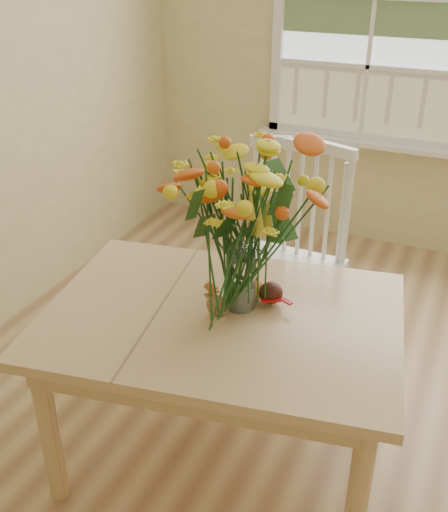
% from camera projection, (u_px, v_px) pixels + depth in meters
% --- Properties ---
extents(floor, '(4.00, 4.50, 0.01)m').
position_uv_depth(floor, '(349.00, 512.00, 2.18)').
color(floor, '#9E724C').
rests_on(floor, ground).
extents(dining_table, '(1.38, 1.09, 0.67)m').
position_uv_depth(dining_table, '(222.00, 334.00, 2.16)').
color(dining_table, tan).
rests_on(dining_table, floor).
extents(windsor_chair, '(0.50, 0.48, 1.04)m').
position_uv_depth(windsor_chair, '(289.00, 250.00, 2.73)').
color(windsor_chair, white).
rests_on(windsor_chair, floor).
extents(flower_vase, '(0.50, 0.50, 0.59)m').
position_uv_depth(flower_vase, '(242.00, 216.00, 1.99)').
color(flower_vase, white).
rests_on(flower_vase, dining_table).
extents(pumpkin, '(0.09, 0.09, 0.07)m').
position_uv_depth(pumpkin, '(255.00, 289.00, 2.19)').
color(pumpkin, '#C46517').
rests_on(pumpkin, dining_table).
extents(turkey_figurine, '(0.10, 0.08, 0.11)m').
position_uv_depth(turkey_figurine, '(218.00, 306.00, 2.08)').
color(turkey_figurine, '#CCB78C').
rests_on(turkey_figurine, dining_table).
extents(dark_gourd, '(0.12, 0.09, 0.08)m').
position_uv_depth(dark_gourd, '(271.00, 294.00, 2.15)').
color(dark_gourd, '#38160F').
rests_on(dark_gourd, dining_table).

